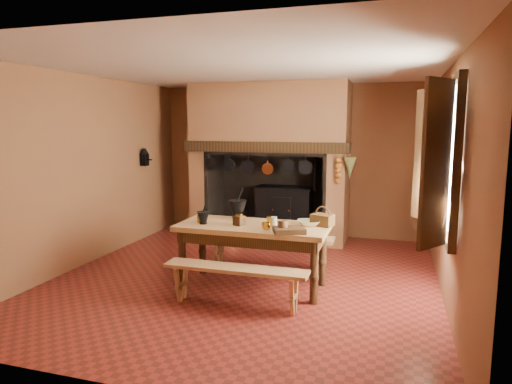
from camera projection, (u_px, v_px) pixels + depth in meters
floor at (246, 278)px, 6.20m from camera, size 5.50×5.50×0.00m
ceiling at (245, 67)px, 5.79m from camera, size 5.50×5.50×0.00m
back_wall at (291, 160)px, 8.60m from camera, size 5.00×0.02×2.80m
wall_left at (85, 171)px, 6.72m from camera, size 0.02×5.50×2.80m
wall_right at (450, 183)px, 5.27m from camera, size 0.02×5.50×2.80m
wall_front at (129, 216)px, 3.40m from camera, size 5.00×0.02×2.80m
chimney_breast at (270, 139)px, 8.21m from camera, size 2.95×0.96×2.80m
iron_range at (285, 211)px, 8.46m from camera, size 1.12×0.55×1.60m
hearth_pans at (230, 230)px, 8.59m from camera, size 0.51×0.62×0.20m
hanging_pans at (260, 166)px, 7.81m from camera, size 1.92×0.29×0.27m
onion_string at (338, 171)px, 7.41m from camera, size 0.12×0.10×0.46m
herb_bunch at (350, 168)px, 7.35m from camera, size 0.20×0.20×0.35m
window at (441, 160)px, 4.89m from camera, size 0.39×1.75×1.76m
wall_coffee_mill at (144, 156)px, 8.15m from camera, size 0.23×0.16×0.31m
work_table at (253, 235)px, 5.78m from camera, size 1.89×0.84×0.82m
bench_front at (235, 277)px, 5.20m from camera, size 1.68×0.29×0.47m
bench_back at (268, 243)px, 6.51m from camera, size 1.86×0.33×0.52m
mortar_large at (238, 208)px, 6.13m from camera, size 0.25×0.25×0.42m
mortar_small at (203, 217)px, 5.79m from camera, size 0.16×0.16×0.27m
coffee_grinder at (239, 220)px, 5.72m from camera, size 0.18×0.15×0.18m
brass_mug_a at (201, 219)px, 5.87m from camera, size 0.11×0.11×0.10m
brass_mug_b at (270, 220)px, 5.79m from camera, size 0.10×0.10×0.10m
mixing_bowl at (309, 223)px, 5.70m from camera, size 0.36×0.36×0.07m
stoneware_crock at (283, 226)px, 5.33m from camera, size 0.12×0.12×0.15m
glass_jar at (274, 222)px, 5.60m from camera, size 0.10×0.10×0.13m
wicker_basket at (322, 219)px, 5.69m from camera, size 0.30×0.26×0.25m
wooden_tray at (289, 230)px, 5.32m from camera, size 0.44×0.38×0.06m
brass_cup at (267, 226)px, 5.46m from camera, size 0.13×0.13×0.09m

